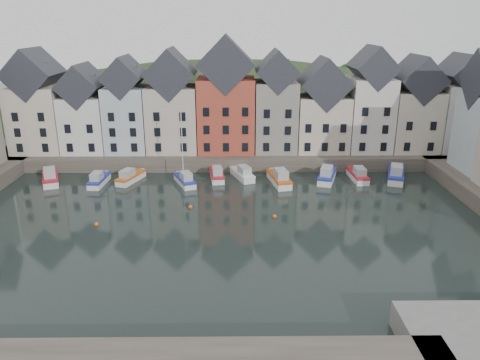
{
  "coord_description": "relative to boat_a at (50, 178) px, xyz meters",
  "views": [
    {
      "loc": [
        1.46,
        -44.67,
        21.67
      ],
      "look_at": [
        2.0,
        6.0,
        4.29
      ],
      "focal_mm": 35.0,
      "sensor_mm": 36.0,
      "label": 1
    }
  ],
  "objects": [
    {
      "name": "ground",
      "position": [
        24.5,
        -17.68,
        -0.75
      ],
      "size": [
        260.0,
        260.0,
        0.0
      ],
      "primitive_type": "plane",
      "color": "black",
      "rests_on": "ground"
    },
    {
      "name": "far_quay",
      "position": [
        24.5,
        12.32,
        0.25
      ],
      "size": [
        90.0,
        16.0,
        2.0
      ],
      "primitive_type": "cube",
      "color": "#443D34",
      "rests_on": "ground"
    },
    {
      "name": "hillside",
      "position": [
        24.52,
        38.32,
        -18.71
      ],
      "size": [
        153.6,
        70.4,
        64.0
      ],
      "color": "#203118",
      "rests_on": "ground"
    },
    {
      "name": "far_terrace",
      "position": [
        27.71,
        10.32,
        8.13
      ],
      "size": [
        72.37,
        8.16,
        17.78
      ],
      "color": "beige",
      "rests_on": "far_quay"
    },
    {
      "name": "mooring_buoys",
      "position": [
        20.5,
        -12.34,
        -0.6
      ],
      "size": [
        20.5,
        5.5,
        0.5
      ],
      "color": "#C45317",
      "rests_on": "ground"
    },
    {
      "name": "boat_a",
      "position": [
        0.0,
        0.0,
        0.0
      ],
      "size": [
        4.26,
        6.84,
        2.52
      ],
      "rotation": [
        0.0,
        0.0,
        0.37
      ],
      "color": "silver",
      "rests_on": "ground"
    },
    {
      "name": "boat_b",
      "position": [
        7.01,
        -0.9,
        -0.11
      ],
      "size": [
        2.03,
        5.68,
        2.15
      ],
      "rotation": [
        0.0,
        0.0,
        -0.05
      ],
      "color": "silver",
      "rests_on": "ground"
    },
    {
      "name": "boat_c",
      "position": [
        11.11,
        0.27,
        -0.1
      ],
      "size": [
        3.57,
        5.92,
        2.17
      ],
      "rotation": [
        0.0,
        0.0,
        -0.34
      ],
      "color": "silver",
      "rests_on": "ground"
    },
    {
      "name": "boat_d",
      "position": [
        18.97,
        -1.03,
        -0.05
      ],
      "size": [
        3.74,
        5.85,
        10.72
      ],
      "rotation": [
        0.0,
        0.0,
        0.39
      ],
      "color": "silver",
      "rests_on": "ground"
    },
    {
      "name": "boat_e",
      "position": [
        23.32,
        1.27,
        -0.09
      ],
      "size": [
        2.49,
        5.96,
        2.22
      ],
      "rotation": [
        0.0,
        0.0,
        0.12
      ],
      "color": "silver",
      "rests_on": "ground"
    },
    {
      "name": "boat_f",
      "position": [
        27.02,
        1.52,
        -0.08
      ],
      "size": [
        3.72,
        6.07,
        2.23
      ],
      "rotation": [
        0.0,
        0.0,
        0.36
      ],
      "color": "silver",
      "rests_on": "ground"
    },
    {
      "name": "boat_g",
      "position": [
        32.1,
        -0.87,
        0.01
      ],
      "size": [
        3.2,
        6.87,
        2.54
      ],
      "rotation": [
        0.0,
        0.0,
        0.18
      ],
      "color": "silver",
      "rests_on": "ground"
    },
    {
      "name": "boat_h",
      "position": [
        38.98,
        0.46,
        -0.0
      ],
      "size": [
        3.91,
        6.82,
        2.5
      ],
      "rotation": [
        0.0,
        0.0,
        -0.31
      ],
      "color": "silver",
      "rests_on": "ground"
    },
    {
      "name": "boat_i",
      "position": [
        43.46,
        0.74,
        -0.07
      ],
      "size": [
        2.1,
        5.98,
        2.27
      ],
      "rotation": [
        0.0,
        0.0,
        0.05
      ],
      "color": "silver",
      "rests_on": "ground"
    },
    {
      "name": "boat_j",
      "position": [
        48.86,
        0.65,
        0.04
      ],
      "size": [
        4.25,
        7.22,
        2.65
      ],
      "rotation": [
        0.0,
        0.0,
        -0.33
      ],
      "color": "silver",
      "rests_on": "ground"
    }
  ]
}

